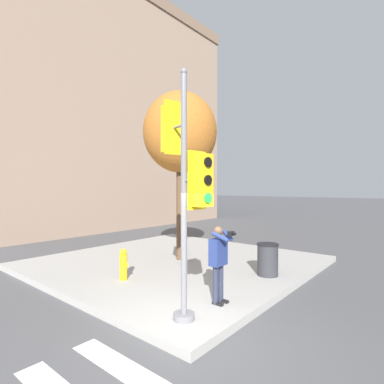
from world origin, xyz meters
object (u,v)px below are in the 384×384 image
(person_photographer, at_px, (219,257))
(trash_bin, at_px, (268,259))
(traffic_signal_pole, at_px, (185,175))
(fire_hydrant, at_px, (123,264))
(street_tree, at_px, (180,133))

(person_photographer, xyz_separation_m, trash_bin, (2.49, 0.09, -0.52))
(traffic_signal_pole, relative_size, person_photographer, 2.85)
(traffic_signal_pole, xyz_separation_m, person_photographer, (1.04, -0.04, -1.68))
(fire_hydrant, bearing_deg, person_photographer, -84.14)
(traffic_signal_pole, height_order, person_photographer, traffic_signal_pole)
(person_photographer, xyz_separation_m, street_tree, (2.33, 3.18, 3.29))
(street_tree, height_order, trash_bin, street_tree)
(fire_hydrant, bearing_deg, street_tree, 7.70)
(traffic_signal_pole, bearing_deg, fire_hydrant, 74.99)
(traffic_signal_pole, distance_m, trash_bin, 4.16)
(trash_bin, bearing_deg, street_tree, 93.04)
(traffic_signal_pole, xyz_separation_m, fire_hydrant, (0.75, 2.79, -2.24))
(person_photographer, bearing_deg, traffic_signal_pole, 177.85)
(person_photographer, height_order, trash_bin, person_photographer)
(person_photographer, height_order, street_tree, street_tree)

